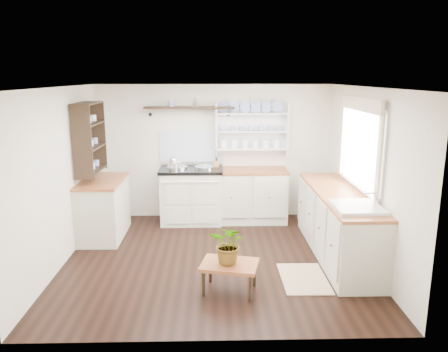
{
  "coord_description": "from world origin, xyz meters",
  "views": [
    {
      "loc": [
        -0.01,
        -5.56,
        2.44
      ],
      "look_at": [
        0.14,
        0.25,
        1.1
      ],
      "focal_mm": 35.0,
      "sensor_mm": 36.0,
      "label": 1
    }
  ],
  "objects": [
    {
      "name": "wall_left",
      "position": [
        -2.0,
        0.0,
        1.15
      ],
      "size": [
        0.02,
        3.8,
        2.3
      ],
      "primitive_type": "cube",
      "color": "beige",
      "rests_on": "ground"
    },
    {
      "name": "left_shelving",
      "position": [
        -1.84,
        0.9,
        1.55
      ],
      "size": [
        0.28,
        0.8,
        1.05
      ],
      "primitive_type": "cube",
      "color": "black",
      "rests_on": "wall_left"
    },
    {
      "name": "wall_right",
      "position": [
        2.0,
        0.0,
        1.15
      ],
      "size": [
        0.02,
        3.8,
        2.3
      ],
      "primitive_type": "cube",
      "color": "beige",
      "rests_on": "ground"
    },
    {
      "name": "belfast_sink",
      "position": [
        1.7,
        -0.65,
        0.8
      ],
      "size": [
        0.55,
        0.6,
        0.45
      ],
      "color": "white",
      "rests_on": "right_cabinets"
    },
    {
      "name": "plate_rack",
      "position": [
        0.65,
        1.86,
        1.56
      ],
      "size": [
        1.2,
        0.22,
        0.9
      ],
      "color": "white",
      "rests_on": "wall_back"
    },
    {
      "name": "ceiling",
      "position": [
        0.0,
        0.0,
        2.3
      ],
      "size": [
        4.0,
        3.8,
        0.01
      ],
      "primitive_type": "cube",
      "color": "white",
      "rests_on": "wall_back"
    },
    {
      "name": "right_cabinets",
      "position": [
        1.7,
        0.1,
        0.46
      ],
      "size": [
        0.62,
        2.43,
        0.9
      ],
      "color": "beige",
      "rests_on": "floor"
    },
    {
      "name": "wall_back",
      "position": [
        0.0,
        1.9,
        1.15
      ],
      "size": [
        4.0,
        0.02,
        2.3
      ],
      "primitive_type": "cube",
      "color": "beige",
      "rests_on": "ground"
    },
    {
      "name": "back_cabinets",
      "position": [
        0.6,
        1.6,
        0.46
      ],
      "size": [
        1.27,
        0.63,
        0.9
      ],
      "color": "beige",
      "rests_on": "floor"
    },
    {
      "name": "floor",
      "position": [
        0.0,
        0.0,
        0.0
      ],
      "size": [
        4.0,
        3.8,
        0.01
      ],
      "primitive_type": "cube",
      "color": "black",
      "rests_on": "ground"
    },
    {
      "name": "potted_plant",
      "position": [
        0.17,
        -0.92,
        0.58
      ],
      "size": [
        0.54,
        0.51,
        0.47
      ],
      "primitive_type": "imported",
      "rotation": [
        0.0,
        0.0,
        -0.44
      ],
      "color": "#3F7233",
      "rests_on": "center_table"
    },
    {
      "name": "kettle",
      "position": [
        -0.66,
        1.45,
        1.04
      ],
      "size": [
        0.17,
        0.17,
        0.21
      ],
      "primitive_type": null,
      "color": "silver",
      "rests_on": "aga_cooker"
    },
    {
      "name": "utensil_crock",
      "position": [
        0.04,
        1.68,
        0.97
      ],
      "size": [
        0.11,
        0.11,
        0.12
      ],
      "primitive_type": "cylinder",
      "color": "#AA713E",
      "rests_on": "back_cabinets"
    },
    {
      "name": "aga_cooker",
      "position": [
        -0.38,
        1.57,
        0.48
      ],
      "size": [
        1.04,
        0.73,
        0.96
      ],
      "color": "silver",
      "rests_on": "floor"
    },
    {
      "name": "window",
      "position": [
        1.95,
        0.15,
        1.56
      ],
      "size": [
        0.08,
        1.55,
        1.22
      ],
      "color": "white",
      "rests_on": "wall_right"
    },
    {
      "name": "center_table",
      "position": [
        0.17,
        -0.92,
        0.3
      ],
      "size": [
        0.72,
        0.58,
        0.35
      ],
      "rotation": [
        0.0,
        0.0,
        -0.22
      ],
      "color": "brown",
      "rests_on": "floor"
    },
    {
      "name": "floor_rug",
      "position": [
        1.09,
        -0.65,
        0.01
      ],
      "size": [
        0.55,
        0.85,
        0.02
      ],
      "primitive_type": "cube",
      "rotation": [
        0.0,
        0.0,
        -0.0
      ],
      "color": "#9D805B",
      "rests_on": "floor"
    },
    {
      "name": "high_shelf",
      "position": [
        -0.4,
        1.78,
        1.91
      ],
      "size": [
        1.5,
        0.29,
        0.16
      ],
      "color": "black",
      "rests_on": "wall_back"
    },
    {
      "name": "left_cabinets",
      "position": [
        -1.7,
        0.9,
        0.46
      ],
      "size": [
        0.62,
        1.13,
        0.9
      ],
      "color": "beige",
      "rests_on": "floor"
    }
  ]
}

